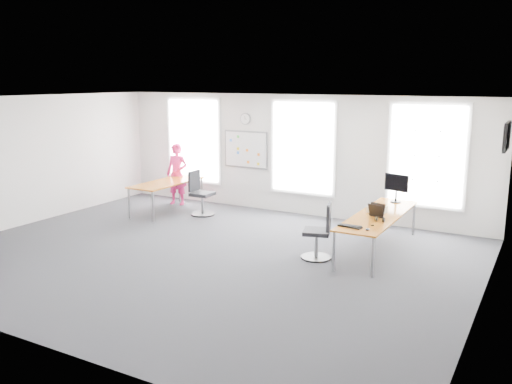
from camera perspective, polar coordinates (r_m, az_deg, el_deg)
The scene contains 24 objects.
floor at distance 10.63m, azimuth -5.58°, elevation -6.70°, with size 10.00×10.00×0.00m, color #2A2A2F.
ceiling at distance 10.09m, azimuth -5.93°, elevation 9.68°, with size 10.00×10.00×0.00m, color silver.
wall_back at distance 13.68m, azimuth 3.86°, elevation 3.94°, with size 10.00×10.00×0.00m, color silver.
wall_front at distance 7.42m, azimuth -23.68°, elevation -3.75°, with size 10.00×10.00×0.00m, color silver.
wall_left at distance 13.71m, azimuth -23.21°, elevation 3.03°, with size 10.00×10.00×0.00m, color silver.
wall_right at distance 8.51m, azimuth 23.14°, elevation -1.81°, with size 10.00×10.00×0.00m, color silver.
window_left at distance 15.15m, azimuth -6.53°, elevation 5.42°, with size 1.60×0.06×2.20m, color white.
window_mid at distance 13.51m, azimuth 4.97°, elevation 4.68°, with size 1.60×0.06×2.20m, color white.
window_right at distance 12.59m, azimuth 17.54°, elevation 3.66°, with size 1.60×0.06×2.20m, color white.
desk_right at distance 10.95m, azimuth 12.79°, elevation -2.54°, with size 0.83×3.10×0.76m.
desk_left at distance 14.06m, azimuth -9.37°, elevation 0.81°, with size 0.86×2.16×0.79m.
chair_right at distance 10.36m, azimuth 6.75°, elevation -4.46°, with size 0.61×0.61×1.09m.
chair_left at distance 13.69m, azimuth -5.91°, elevation -0.38°, with size 0.59×0.59×1.12m.
person at distance 14.85m, azimuth -8.32°, elevation 1.87°, with size 0.61×0.40×1.67m, color #D71F62.
whiteboard at distance 14.28m, azimuth -1.10°, elevation 4.50°, with size 1.20×0.03×0.90m, color white.
wall_clock at distance 14.20m, azimuth -1.12°, elevation 7.70°, with size 0.30×0.30×0.04m, color gray.
tv at distance 11.34m, azimuth 24.91°, elevation 5.33°, with size 0.06×0.90×0.55m, color black.
keyboard at distance 9.89m, azimuth 9.87°, elevation -3.59°, with size 0.44×0.15×0.02m, color black.
mouse at distance 9.72m, azimuth 11.65°, elevation -3.89°, with size 0.07×0.11×0.04m, color black.
lens_cap at distance 10.06m, azimuth 12.16°, elevation -3.46°, with size 0.06×0.06×0.01m, color black.
headphones at distance 10.35m, azimuth 12.88°, elevation -2.83°, with size 0.18×0.09×0.10m.
laptop_sleeve at distance 10.65m, azimuth 12.57°, elevation -1.93°, with size 0.34×0.28×0.27m.
paper_stack at distance 11.08m, azimuth 12.61°, elevation -1.79°, with size 0.35×0.26×0.12m, color beige.
monitor at distance 12.00m, azimuth 14.56°, elevation 0.68°, with size 0.55×0.23×0.62m.
Camera 1 is at (5.78, -8.26, 3.36)m, focal length 38.00 mm.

